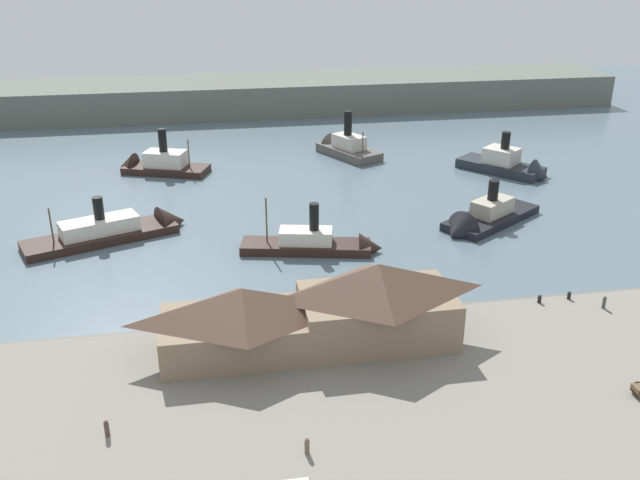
{
  "coord_description": "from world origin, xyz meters",
  "views": [
    {
      "loc": [
        -19.98,
        -71.97,
        40.35
      ],
      "look_at": [
        -4.55,
        16.16,
        2.0
      ],
      "focal_mm": 38.73,
      "sensor_mm": 36.0,
      "label": 1
    }
  ],
  "objects_px": {
    "pedestrian_by_tram": "(307,446)",
    "ferry_approaching_east": "(123,229)",
    "mooring_post_east": "(539,299)",
    "ferry_shed_west_terminal": "(377,301)",
    "pedestrian_near_east_shed": "(107,428)",
    "ferry_shed_customs_shed": "(243,320)",
    "pedestrian_walking_east": "(604,302)",
    "ferry_near_quay": "(323,244)",
    "ferry_moored_west": "(510,166)",
    "ferry_moored_east": "(480,220)",
    "mooring_post_center_west": "(569,296)",
    "ferry_departing_north": "(155,165)",
    "ferry_approaching_west": "(343,147)"
  },
  "relations": [
    {
      "from": "pedestrian_by_tram",
      "to": "ferry_departing_north",
      "type": "relative_size",
      "value": 0.09
    },
    {
      "from": "mooring_post_east",
      "to": "mooring_post_center_west",
      "type": "distance_m",
      "value": 3.92
    },
    {
      "from": "ferry_near_quay",
      "to": "ferry_departing_north",
      "type": "distance_m",
      "value": 49.31
    },
    {
      "from": "mooring_post_center_west",
      "to": "ferry_shed_west_terminal",
      "type": "bearing_deg",
      "value": -169.52
    },
    {
      "from": "ferry_shed_west_terminal",
      "to": "ferry_moored_east",
      "type": "bearing_deg",
      "value": 51.85
    },
    {
      "from": "pedestrian_near_east_shed",
      "to": "ferry_approaching_west",
      "type": "relative_size",
      "value": 0.1
    },
    {
      "from": "mooring_post_east",
      "to": "ferry_approaching_east",
      "type": "distance_m",
      "value": 60.28
    },
    {
      "from": "ferry_near_quay",
      "to": "ferry_moored_east",
      "type": "bearing_deg",
      "value": 11.19
    },
    {
      "from": "pedestrian_by_tram",
      "to": "ferry_near_quay",
      "type": "height_order",
      "value": "ferry_near_quay"
    },
    {
      "from": "ferry_shed_west_terminal",
      "to": "ferry_approaching_east",
      "type": "bearing_deg",
      "value": 128.87
    },
    {
      "from": "pedestrian_near_east_shed",
      "to": "pedestrian_by_tram",
      "type": "height_order",
      "value": "pedestrian_near_east_shed"
    },
    {
      "from": "ferry_moored_east",
      "to": "ferry_moored_west",
      "type": "distance_m",
      "value": 29.15
    },
    {
      "from": "mooring_post_east",
      "to": "ferry_moored_west",
      "type": "xyz_separation_m",
      "value": [
        19.37,
        51.32,
        -0.07
      ]
    },
    {
      "from": "ferry_moored_west",
      "to": "ferry_near_quay",
      "type": "distance_m",
      "value": 51.07
    },
    {
      "from": "ferry_shed_west_terminal",
      "to": "pedestrian_by_tram",
      "type": "height_order",
      "value": "ferry_shed_west_terminal"
    },
    {
      "from": "ferry_approaching_east",
      "to": "pedestrian_by_tram",
      "type": "bearing_deg",
      "value": -70.14
    },
    {
      "from": "ferry_shed_west_terminal",
      "to": "ferry_approaching_east",
      "type": "height_order",
      "value": "ferry_shed_west_terminal"
    },
    {
      "from": "mooring_post_east",
      "to": "mooring_post_center_west",
      "type": "relative_size",
      "value": 1.0
    },
    {
      "from": "ferry_shed_customs_shed",
      "to": "ferry_approaching_west",
      "type": "relative_size",
      "value": 1.03
    },
    {
      "from": "pedestrian_near_east_shed",
      "to": "ferry_moored_east",
      "type": "bearing_deg",
      "value": 39.88
    },
    {
      "from": "pedestrian_walking_east",
      "to": "ferry_approaching_west",
      "type": "distance_m",
      "value": 74.35
    },
    {
      "from": "pedestrian_by_tram",
      "to": "ferry_approaching_east",
      "type": "relative_size",
      "value": 0.07
    },
    {
      "from": "ferry_moored_east",
      "to": "mooring_post_center_west",
      "type": "bearing_deg",
      "value": -89.09
    },
    {
      "from": "mooring_post_east",
      "to": "ferry_approaching_east",
      "type": "xyz_separation_m",
      "value": [
        -50.78,
        32.46,
        -0.51
      ]
    },
    {
      "from": "ferry_shed_west_terminal",
      "to": "mooring_post_east",
      "type": "xyz_separation_m",
      "value": [
        21.08,
        4.4,
        -4.03
      ]
    },
    {
      "from": "pedestrian_near_east_shed",
      "to": "ferry_approaching_east",
      "type": "relative_size",
      "value": 0.07
    },
    {
      "from": "pedestrian_by_tram",
      "to": "ferry_moored_west",
      "type": "xyz_separation_m",
      "value": [
        50.69,
        72.72,
        -0.4
      ]
    },
    {
      "from": "pedestrian_walking_east",
      "to": "pedestrian_by_tram",
      "type": "distance_m",
      "value": 42.52
    },
    {
      "from": "ferry_shed_customs_shed",
      "to": "mooring_post_east",
      "type": "distance_m",
      "value": 35.77
    },
    {
      "from": "ferry_shed_west_terminal",
      "to": "ferry_moored_west",
      "type": "relative_size",
      "value": 0.95
    },
    {
      "from": "ferry_moored_west",
      "to": "ferry_near_quay",
      "type": "height_order",
      "value": "ferry_near_quay"
    },
    {
      "from": "ferry_near_quay",
      "to": "mooring_post_east",
      "type": "bearing_deg",
      "value": -44.33
    },
    {
      "from": "ferry_departing_north",
      "to": "ferry_near_quay",
      "type": "bearing_deg",
      "value": -59.33
    },
    {
      "from": "ferry_shed_west_terminal",
      "to": "pedestrian_near_east_shed",
      "type": "height_order",
      "value": "ferry_shed_west_terminal"
    },
    {
      "from": "pedestrian_by_tram",
      "to": "ferry_moored_east",
      "type": "distance_m",
      "value": 59.53
    },
    {
      "from": "pedestrian_walking_east",
      "to": "ferry_near_quay",
      "type": "relative_size",
      "value": 0.08
    },
    {
      "from": "ferry_shed_customs_shed",
      "to": "ferry_approaching_east",
      "type": "xyz_separation_m",
      "value": [
        -15.48,
        37.19,
        -3.82
      ]
    },
    {
      "from": "ferry_shed_west_terminal",
      "to": "ferry_approaching_east",
      "type": "xyz_separation_m",
      "value": [
        -29.71,
        36.86,
        -4.53
      ]
    },
    {
      "from": "ferry_moored_east",
      "to": "ferry_moored_west",
      "type": "bearing_deg",
      "value": 56.99
    },
    {
      "from": "pedestrian_near_east_shed",
      "to": "ferry_approaching_west",
      "type": "xyz_separation_m",
      "value": [
        38.71,
        86.19,
        -0.39
      ]
    },
    {
      "from": "ferry_approaching_west",
      "to": "mooring_post_center_west",
      "type": "bearing_deg",
      "value": -79.28
    },
    {
      "from": "ferry_shed_customs_shed",
      "to": "ferry_approaching_west",
      "type": "height_order",
      "value": "ferry_approaching_west"
    },
    {
      "from": "pedestrian_near_east_shed",
      "to": "ferry_moored_east",
      "type": "relative_size",
      "value": 0.09
    },
    {
      "from": "mooring_post_east",
      "to": "pedestrian_by_tram",
      "type": "bearing_deg",
      "value": -145.66
    },
    {
      "from": "ferry_shed_customs_shed",
      "to": "ferry_approaching_east",
      "type": "height_order",
      "value": "ferry_shed_customs_shed"
    },
    {
      "from": "ferry_shed_customs_shed",
      "to": "ferry_shed_west_terminal",
      "type": "relative_size",
      "value": 1.05
    },
    {
      "from": "ferry_shed_customs_shed",
      "to": "pedestrian_walking_east",
      "type": "relative_size",
      "value": 10.46
    },
    {
      "from": "mooring_post_east",
      "to": "ferry_approaching_east",
      "type": "bearing_deg",
      "value": 147.41
    },
    {
      "from": "ferry_moored_east",
      "to": "ferry_near_quay",
      "type": "xyz_separation_m",
      "value": [
        -25.77,
        -5.1,
        0.08
      ]
    },
    {
      "from": "mooring_post_center_west",
      "to": "ferry_departing_north",
      "type": "distance_m",
      "value": 82.03
    }
  ]
}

